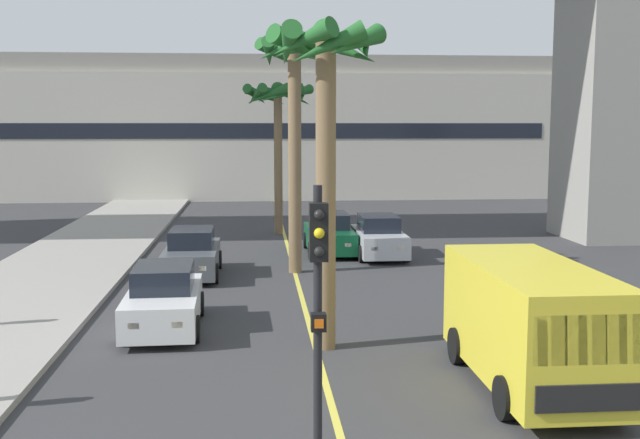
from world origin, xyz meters
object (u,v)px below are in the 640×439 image
(car_queue_front, at_px, (329,235))
(traffic_light_median_near, at_px, (318,298))
(delivery_van, at_px, (530,322))
(palm_tree_near_median, at_px, (295,90))
(car_queue_fourth, at_px, (379,238))
(car_queue_third, at_px, (192,254))
(palm_tree_far_median, at_px, (326,96))
(car_queue_second, at_px, (164,300))
(palm_tree_mid_median, at_px, (278,108))

(car_queue_front, distance_m, traffic_light_median_near, 19.90)
(delivery_van, bearing_deg, palm_tree_near_median, 107.71)
(car_queue_fourth, xyz_separation_m, palm_tree_near_median, (-3.33, -2.92, 5.41))
(car_queue_third, xyz_separation_m, palm_tree_far_median, (3.64, -8.64, 4.88))
(car_queue_second, height_order, palm_tree_mid_median, palm_tree_mid_median)
(car_queue_front, height_order, palm_tree_mid_median, palm_tree_mid_median)
(traffic_light_median_near, distance_m, palm_tree_far_median, 7.46)
(car_queue_fourth, xyz_separation_m, delivery_van, (0.48, -14.84, 0.57))
(car_queue_front, height_order, car_queue_second, same)
(delivery_van, xyz_separation_m, palm_tree_mid_median, (-4.07, 21.35, 4.42))
(delivery_van, xyz_separation_m, palm_tree_far_median, (-3.61, 2.93, 4.31))
(car_queue_second, height_order, car_queue_fourth, same)
(car_queue_front, distance_m, palm_tree_far_median, 13.81)
(palm_tree_mid_median, bearing_deg, car_queue_second, -101.46)
(car_queue_fourth, relative_size, palm_tree_far_median, 0.57)
(palm_tree_near_median, height_order, palm_tree_far_median, palm_tree_near_median)
(palm_tree_far_median, bearing_deg, palm_tree_near_median, 91.27)
(car_queue_front, height_order, traffic_light_median_near, traffic_light_median_near)
(traffic_light_median_near, xyz_separation_m, palm_tree_mid_median, (0.27, 25.26, 2.99))
(car_queue_fourth, height_order, palm_tree_far_median, palm_tree_far_median)
(car_queue_second, relative_size, palm_tree_far_median, 0.57)
(delivery_van, bearing_deg, car_queue_third, 122.08)
(palm_tree_far_median, bearing_deg, palm_tree_mid_median, 91.44)
(palm_tree_near_median, distance_m, palm_tree_far_median, 9.01)
(traffic_light_median_near, bearing_deg, palm_tree_mid_median, 89.38)
(car_queue_fourth, bearing_deg, traffic_light_median_near, -101.65)
(car_queue_third, distance_m, traffic_light_median_near, 15.87)
(car_queue_front, distance_m, car_queue_third, 6.52)
(traffic_light_median_near, relative_size, palm_tree_near_median, 0.53)
(car_queue_fourth, relative_size, traffic_light_median_near, 0.98)
(car_queue_third, distance_m, palm_tree_mid_median, 11.43)
(delivery_van, distance_m, traffic_light_median_near, 6.01)
(traffic_light_median_near, relative_size, palm_tree_mid_median, 0.61)
(car_queue_third, relative_size, palm_tree_far_median, 0.57)
(traffic_light_median_near, relative_size, palm_tree_far_median, 0.58)
(car_queue_second, bearing_deg, car_queue_third, 88.65)
(car_queue_second, xyz_separation_m, palm_tree_near_median, (3.60, 7.03, 5.41))
(traffic_light_median_near, bearing_deg, car_queue_front, 84.00)
(car_queue_fourth, bearing_deg, palm_tree_far_median, -104.73)
(car_queue_second, relative_size, traffic_light_median_near, 0.99)
(car_queue_third, height_order, palm_tree_near_median, palm_tree_near_median)
(car_queue_third, bearing_deg, delivery_van, -57.92)
(palm_tree_far_median, bearing_deg, car_queue_front, 84.07)
(car_queue_third, relative_size, palm_tree_near_median, 0.52)
(car_queue_front, xyz_separation_m, delivery_van, (2.27, -15.79, 0.57))
(traffic_light_median_near, xyz_separation_m, palm_tree_near_median, (0.54, 15.83, 3.42))
(car_queue_second, distance_m, traffic_light_median_near, 9.53)
(palm_tree_mid_median, bearing_deg, palm_tree_far_median, -88.56)
(traffic_light_median_near, bearing_deg, palm_tree_near_median, 88.06)
(palm_tree_near_median, height_order, palm_tree_mid_median, palm_tree_near_median)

